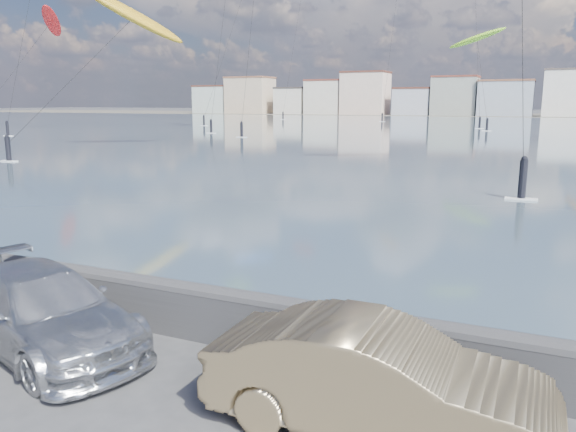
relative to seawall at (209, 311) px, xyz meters
name	(u,v)px	position (x,y,z in m)	size (l,w,h in m)	color
ground	(109,412)	(0.00, -2.70, -0.58)	(700.00, 700.00, 0.00)	#333335
bay_water	(506,130)	(0.00, 88.80, -0.58)	(500.00, 177.00, 0.00)	#395262
far_shore_strip	(526,115)	(0.00, 197.30, -0.57)	(500.00, 60.00, 0.00)	#4C473D
seawall	(209,311)	(0.00, 0.00, 0.00)	(400.00, 0.36, 1.08)	#28282B
far_buildings	(531,96)	(1.31, 183.30, 5.44)	(240.79, 13.26, 14.60)	#B7C6BC
car_silver	(42,310)	(-2.56, -1.47, 0.13)	(2.00, 4.92, 1.43)	silver
car_champagne	(377,380)	(3.59, -1.60, 0.17)	(1.60, 4.58, 1.51)	tan
kitesurfer_0	(133,18)	(-29.66, 35.01, 11.32)	(7.48, 19.14, 15.03)	#BF8C19
kitesurfer_6	(477,39)	(-5.34, 88.69, 13.52)	(8.99, 8.01, 16.06)	#8CD826
kitesurfer_16	(50,23)	(-67.22, 61.14, 15.98)	(5.89, 17.63, 19.26)	red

